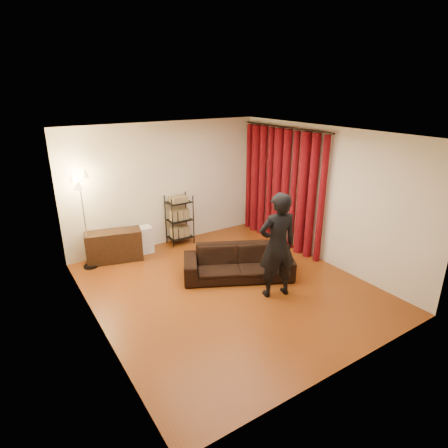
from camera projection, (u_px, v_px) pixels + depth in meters
floor at (228, 287)px, 6.70m from camera, size 5.00×5.00×0.00m
ceiling at (229, 134)px, 5.76m from camera, size 5.00×5.00×0.00m
wall_back at (166, 185)px, 8.20m from camera, size 5.00×0.00×5.00m
wall_front at (350, 277)px, 4.26m from camera, size 5.00×0.00×5.00m
wall_left at (91, 246)px, 5.08m from camera, size 0.00×5.00×5.00m
wall_right at (324, 196)px, 7.37m from camera, size 0.00×5.00×5.00m
curtain_rod at (285, 127)px, 7.78m from camera, size 0.04×2.65×0.04m
curtain at (281, 188)px, 8.22m from camera, size 0.22×2.65×2.55m
sofa at (238, 262)px, 6.98m from camera, size 2.15×1.62×0.59m
person at (277, 246)px, 6.17m from camera, size 0.76×0.59×1.83m
media_cabinet at (114, 246)px, 7.63m from camera, size 1.17×0.67×0.64m
storage_boxes at (144, 240)px, 8.00m from camera, size 0.36×0.29×0.58m
wire_shelf at (180, 220)px, 8.39m from camera, size 0.52×0.37×1.13m
floor_lamp at (85, 222)px, 7.13m from camera, size 0.42×0.42×1.90m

